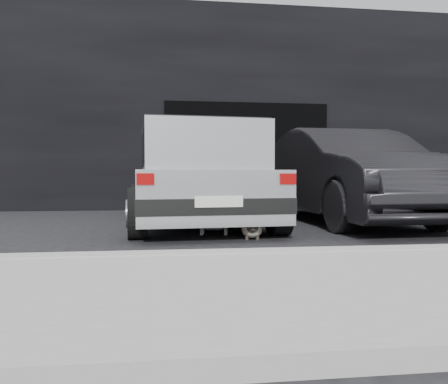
{
  "coord_description": "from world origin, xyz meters",
  "views": [
    {
      "loc": [
        -0.9,
        -6.52,
        0.8
      ],
      "look_at": [
        -0.21,
        -1.1,
        0.6
      ],
      "focal_mm": 35.0,
      "sensor_mm": 36.0,
      "label": 1
    }
  ],
  "objects": [
    {
      "name": "ground",
      "position": [
        0.0,
        0.0,
        0.0
      ],
      "size": [
        80.0,
        80.0,
        0.0
      ],
      "primitive_type": "plane",
      "color": "black",
      "rests_on": "ground"
    },
    {
      "name": "second_car",
      "position": [
        2.2,
        0.78,
        0.83
      ],
      "size": [
        1.91,
        5.06,
        1.65
      ],
      "primitive_type": "imported",
      "rotation": [
        0.0,
        0.0,
        0.03
      ],
      "color": "black",
      "rests_on": "ground"
    },
    {
      "name": "cat_white",
      "position": [
        -0.24,
        -0.58,
        0.19
      ],
      "size": [
        0.82,
        0.37,
        0.39
      ],
      "rotation": [
        0.0,
        0.0,
        -1.75
      ],
      "color": "silver",
      "rests_on": "ground"
    },
    {
      "name": "cat_siamese",
      "position": [
        0.15,
        -1.06,
        0.12
      ],
      "size": [
        0.35,
        0.79,
        0.27
      ],
      "rotation": [
        0.0,
        0.0,
        2.98
      ],
      "color": "beige",
      "rests_on": "ground"
    },
    {
      "name": "garage_opening",
      "position": [
        1.0,
        3.99,
        1.3
      ],
      "size": [
        4.0,
        0.1,
        2.6
      ],
      "primitive_type": "cube",
      "color": "black",
      "rests_on": "ground"
    },
    {
      "name": "silver_hatchback",
      "position": [
        -0.46,
        0.57,
        0.87
      ],
      "size": [
        2.39,
        4.45,
        1.59
      ],
      "rotation": [
        0.0,
        0.0,
        0.07
      ],
      "color": "silver",
      "rests_on": "ground"
    },
    {
      "name": "building_facade",
      "position": [
        1.0,
        6.0,
        2.5
      ],
      "size": [
        34.0,
        4.0,
        5.0
      ],
      "primitive_type": "cube",
      "color": "black",
      "rests_on": "ground"
    },
    {
      "name": "curb",
      "position": [
        1.0,
        -2.6,
        0.06
      ],
      "size": [
        18.0,
        0.25,
        0.12
      ],
      "primitive_type": "cube",
      "color": "gray",
      "rests_on": "ground"
    }
  ]
}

